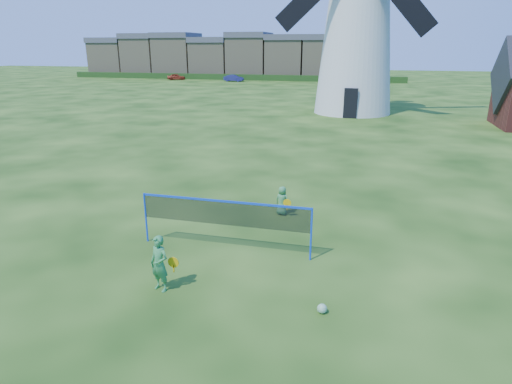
{
  "coord_description": "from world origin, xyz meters",
  "views": [
    {
      "loc": [
        3.33,
        -11.64,
        5.67
      ],
      "look_at": [
        0.2,
        0.5,
        1.5
      ],
      "focal_mm": 30.69,
      "sensor_mm": 36.0,
      "label": 1
    }
  ],
  "objects_px": {
    "player_girl": "(159,264)",
    "windmill": "(357,30)",
    "player_boy": "(282,201)",
    "car_left": "(176,77)",
    "play_ball": "(322,309)",
    "car_right": "(234,78)",
    "badminton_net": "(224,214)"
  },
  "relations": [
    {
      "from": "player_girl",
      "to": "windmill",
      "type": "bearing_deg",
      "value": 103.05
    },
    {
      "from": "player_boy",
      "to": "car_left",
      "type": "height_order",
      "value": "car_left"
    },
    {
      "from": "windmill",
      "to": "car_left",
      "type": "relative_size",
      "value": 6.16
    },
    {
      "from": "windmill",
      "to": "play_ball",
      "type": "distance_m",
      "value": 32.9
    },
    {
      "from": "car_left",
      "to": "player_girl",
      "type": "bearing_deg",
      "value": -174.08
    },
    {
      "from": "windmill",
      "to": "player_girl",
      "type": "xyz_separation_m",
      "value": [
        -3.04,
        -32.13,
        -6.36
      ]
    },
    {
      "from": "windmill",
      "to": "player_boy",
      "type": "relative_size",
      "value": 19.0
    },
    {
      "from": "windmill",
      "to": "player_boy",
      "type": "height_order",
      "value": "windmill"
    },
    {
      "from": "car_left",
      "to": "car_right",
      "type": "height_order",
      "value": "car_right"
    },
    {
      "from": "windmill",
      "to": "car_right",
      "type": "height_order",
      "value": "windmill"
    },
    {
      "from": "car_right",
      "to": "windmill",
      "type": "bearing_deg",
      "value": -142.89
    },
    {
      "from": "car_right",
      "to": "player_girl",
      "type": "bearing_deg",
      "value": -159.88
    },
    {
      "from": "windmill",
      "to": "player_girl",
      "type": "bearing_deg",
      "value": -95.41
    },
    {
      "from": "badminton_net",
      "to": "player_boy",
      "type": "xyz_separation_m",
      "value": [
        1.05,
        3.25,
        -0.62
      ]
    },
    {
      "from": "player_girl",
      "to": "car_right",
      "type": "height_order",
      "value": "player_girl"
    },
    {
      "from": "windmill",
      "to": "car_left",
      "type": "xyz_separation_m",
      "value": [
        -32.62,
        34.4,
        -6.53
      ]
    },
    {
      "from": "player_girl",
      "to": "player_boy",
      "type": "xyz_separation_m",
      "value": [
        1.88,
        5.74,
        -0.19
      ]
    },
    {
      "from": "play_ball",
      "to": "car_left",
      "type": "height_order",
      "value": "car_left"
    },
    {
      "from": "badminton_net",
      "to": "car_left",
      "type": "height_order",
      "value": "badminton_net"
    },
    {
      "from": "play_ball",
      "to": "windmill",
      "type": "bearing_deg",
      "value": 91.58
    },
    {
      "from": "badminton_net",
      "to": "car_right",
      "type": "distance_m",
      "value": 66.06
    },
    {
      "from": "windmill",
      "to": "player_girl",
      "type": "distance_m",
      "value": 32.89
    },
    {
      "from": "badminton_net",
      "to": "play_ball",
      "type": "height_order",
      "value": "badminton_net"
    },
    {
      "from": "car_left",
      "to": "player_boy",
      "type": "bearing_deg",
      "value": -170.69
    },
    {
      "from": "badminton_net",
      "to": "player_girl",
      "type": "height_order",
      "value": "badminton_net"
    },
    {
      "from": "player_boy",
      "to": "play_ball",
      "type": "xyz_separation_m",
      "value": [
        2.06,
        -5.75,
        -0.41
      ]
    },
    {
      "from": "windmill",
      "to": "car_right",
      "type": "distance_m",
      "value": 40.38
    },
    {
      "from": "badminton_net",
      "to": "player_girl",
      "type": "relative_size",
      "value": 3.56
    },
    {
      "from": "play_ball",
      "to": "car_right",
      "type": "distance_m",
      "value": 69.39
    },
    {
      "from": "player_boy",
      "to": "car_right",
      "type": "height_order",
      "value": "car_right"
    },
    {
      "from": "windmill",
      "to": "play_ball",
      "type": "height_order",
      "value": "windmill"
    },
    {
      "from": "badminton_net",
      "to": "play_ball",
      "type": "relative_size",
      "value": 22.95
    }
  ]
}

